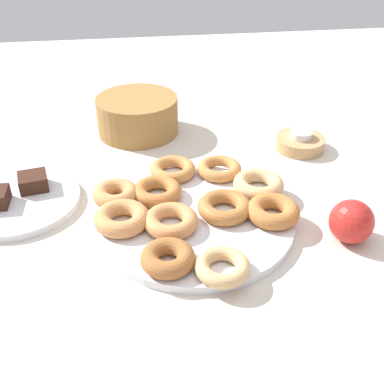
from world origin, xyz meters
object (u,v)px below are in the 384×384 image
object	(u,v)px
donut_9	(258,184)
candle_holder	(300,143)
donut_4	(222,267)
donut_8	(168,258)
donut_3	(273,211)
tealight	(301,134)
donut_plate	(194,219)
donut_7	(116,194)
donut_6	(224,206)
donut_1	(157,191)
brownie_far	(33,182)
basket	(138,115)
apple	(351,222)
cake_plate	(17,201)
donut_0	(171,221)
donut_5	(173,170)
donut_10	(122,218)
donut_2	(219,169)

from	to	relation	value
donut_9	candle_holder	world-z (taller)	donut_9
donut_4	donut_8	bearing A→B (deg)	160.42
donut_3	tealight	world-z (taller)	same
donut_plate	donut_7	world-z (taller)	donut_7
donut_4	candle_holder	size ratio (longest dim) A/B	0.77
donut_plate	donut_7	size ratio (longest dim) A/B	4.17
donut_6	donut_9	bearing A→B (deg)	37.99
donut_1	tealight	size ratio (longest dim) A/B	1.86
brownie_far	donut_4	bearing A→B (deg)	-42.06
donut_plate	donut_6	distance (m)	0.06
donut_6	donut_7	distance (m)	0.20
donut_8	donut_3	bearing A→B (deg)	26.09
basket	apple	world-z (taller)	basket
brownie_far	basket	size ratio (longest dim) A/B	0.27
apple	basket	bearing A→B (deg)	125.78
donut_3	cake_plate	xyz separation A→B (m)	(-0.45, 0.13, -0.02)
candle_holder	basket	distance (m)	0.38
apple	donut_4	bearing A→B (deg)	-163.99
donut_0	candle_holder	bearing A→B (deg)	39.87
apple	donut_5	bearing A→B (deg)	140.46
donut_3	donut_1	bearing A→B (deg)	154.50
donut_10	donut_3	bearing A→B (deg)	-3.61
donut_0	donut_9	bearing A→B (deg)	27.01
basket	donut_0	bearing A→B (deg)	-84.78
donut_2	tealight	xyz separation A→B (m)	(0.20, 0.11, 0.01)
donut_5	tealight	size ratio (longest dim) A/B	1.85
donut_3	basket	xyz separation A→B (m)	(-0.21, 0.40, 0.01)
donut_9	donut_6	bearing A→B (deg)	-142.01
donut_9	candle_holder	bearing A→B (deg)	50.85
donut_1	donut_9	bearing A→B (deg)	-1.32
donut_10	donut_0	bearing A→B (deg)	-12.13
donut_6	tealight	world-z (taller)	tealight
donut_2	donut_7	world-z (taller)	donut_7
donut_8	brownie_far	world-z (taller)	same
donut_8	donut_7	bearing A→B (deg)	112.27
donut_5	donut_0	bearing A→B (deg)	-97.17
donut_0	donut_1	bearing A→B (deg)	99.71
donut_6	donut_7	world-z (taller)	donut_7
brownie_far	tealight	world-z (taller)	same
donut_6	basket	size ratio (longest dim) A/B	0.50
donut_1	cake_plate	world-z (taller)	donut_1
donut_plate	donut_0	xyz separation A→B (m)	(-0.04, -0.03, 0.02)
donut_0	donut_5	bearing A→B (deg)	82.83
donut_9	cake_plate	xyz separation A→B (m)	(-0.45, 0.04, -0.02)
donut_0	tealight	bearing A→B (deg)	39.87
donut_7	brownie_far	xyz separation A→B (m)	(-0.15, 0.06, -0.00)
donut_1	basket	bearing A→B (deg)	93.85
apple	donut_10	bearing A→B (deg)	169.05
donut_0	cake_plate	xyz separation A→B (m)	(-0.27, 0.13, -0.02)
donut_8	apple	distance (m)	0.31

